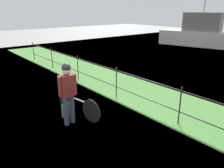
% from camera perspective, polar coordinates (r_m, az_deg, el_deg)
% --- Properties ---
extents(ground_plane, '(60.00, 60.00, 0.00)m').
position_cam_1_polar(ground_plane, '(5.72, -8.49, -12.62)').
color(ground_plane, '#9E9993').
extents(grass_strip, '(27.00, 2.40, 0.03)m').
position_cam_1_polar(grass_strip, '(7.64, 12.47, -4.33)').
color(grass_strip, '#569342').
rests_on(grass_strip, ground).
extents(iron_fence, '(18.04, 0.04, 1.07)m').
position_cam_1_polar(iron_fence, '(6.78, 8.22, -1.46)').
color(iron_fence, '#28231E').
rests_on(iron_fence, ground).
extents(bicycle_main, '(1.71, 0.35, 0.66)m').
position_cam_1_polar(bicycle_main, '(6.45, -8.82, -5.32)').
color(bicycle_main, black).
rests_on(bicycle_main, ground).
extents(wooden_crate, '(0.39, 0.35, 0.27)m').
position_cam_1_polar(wooden_crate, '(6.57, -11.27, -0.84)').
color(wooden_crate, olive).
rests_on(wooden_crate, bicycle_main).
extents(terrier_dog, '(0.32, 0.19, 0.18)m').
position_cam_1_polar(terrier_dog, '(6.49, -11.25, 0.86)').
color(terrier_dog, tan).
rests_on(terrier_dog, wooden_crate).
extents(cyclist_person, '(0.32, 0.53, 1.68)m').
position_cam_1_polar(cyclist_person, '(5.82, -11.39, -1.24)').
color(cyclist_person, '#383D51').
rests_on(cyclist_person, ground).
extents(backpack_on_paving, '(0.28, 0.33, 0.40)m').
position_cam_1_polar(backpack_on_paving, '(6.55, -11.52, -6.55)').
color(backpack_on_paving, olive).
rests_on(backpack_on_paving, ground).
extents(moored_boat_mid, '(6.85, 3.55, 4.29)m').
position_cam_1_polar(moored_boat_mid, '(20.15, 22.01, 11.89)').
color(moored_boat_mid, silver).
rests_on(moored_boat_mid, ground).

